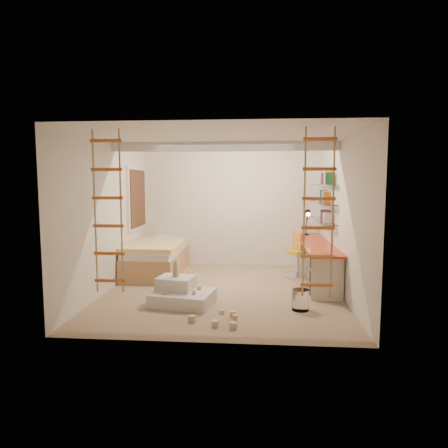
# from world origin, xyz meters

# --- Properties ---
(floor) EXTENTS (4.50, 4.50, 0.00)m
(floor) POSITION_xyz_m (0.00, 0.00, 0.00)
(floor) COLOR #937A5E
(floor) RESTS_ON ground
(ceiling_beam) EXTENTS (4.00, 0.18, 0.16)m
(ceiling_beam) POSITION_xyz_m (0.00, 0.30, 2.52)
(ceiling_beam) COLOR white
(ceiling_beam) RESTS_ON ceiling
(window_frame) EXTENTS (0.06, 1.15, 1.35)m
(window_frame) POSITION_xyz_m (-1.97, 1.50, 1.55)
(window_frame) COLOR white
(window_frame) RESTS_ON wall_left
(window_blind) EXTENTS (0.02, 1.00, 1.20)m
(window_blind) POSITION_xyz_m (-1.93, 1.50, 1.55)
(window_blind) COLOR #4C2D1E
(window_blind) RESTS_ON window_frame
(rope_ladder_left) EXTENTS (0.41, 0.04, 2.13)m
(rope_ladder_left) POSITION_xyz_m (-1.35, -1.75, 1.52)
(rope_ladder_left) COLOR #C15821
(rope_ladder_left) RESTS_ON ceiling
(rope_ladder_right) EXTENTS (0.41, 0.04, 2.13)m
(rope_ladder_right) POSITION_xyz_m (1.35, -1.75, 1.52)
(rope_ladder_right) COLOR orange
(rope_ladder_right) RESTS_ON ceiling
(waste_bin) EXTENTS (0.25, 0.25, 0.31)m
(waste_bin) POSITION_xyz_m (1.24, -0.94, 0.16)
(waste_bin) COLOR white
(waste_bin) RESTS_ON floor
(desk) EXTENTS (0.56, 2.80, 0.75)m
(desk) POSITION_xyz_m (1.72, 0.86, 0.40)
(desk) COLOR red
(desk) RESTS_ON floor
(shelves) EXTENTS (0.25, 1.80, 0.71)m
(shelves) POSITION_xyz_m (1.87, 1.13, 1.50)
(shelves) COLOR white
(shelves) RESTS_ON wall_right
(bed) EXTENTS (1.02, 2.00, 0.69)m
(bed) POSITION_xyz_m (-1.48, 1.23, 0.33)
(bed) COLOR #AD7F51
(bed) RESTS_ON floor
(task_lamp) EXTENTS (0.14, 0.36, 0.57)m
(task_lamp) POSITION_xyz_m (1.67, 1.82, 1.14)
(task_lamp) COLOR black
(task_lamp) RESTS_ON desk
(swivel_chair) EXTENTS (0.69, 0.69, 0.90)m
(swivel_chair) POSITION_xyz_m (1.40, 1.14, 0.33)
(swivel_chair) COLOR gold
(swivel_chair) RESTS_ON floor
(play_platform) EXTENTS (1.02, 0.86, 0.40)m
(play_platform) POSITION_xyz_m (-0.59, -0.76, 0.16)
(play_platform) COLOR silver
(play_platform) RESTS_ON floor
(toy_blocks) EXTENTS (1.15, 1.19, 0.67)m
(toy_blocks) POSITION_xyz_m (-0.24, -1.13, 0.21)
(toy_blocks) COLOR #CCB284
(toy_blocks) RESTS_ON floor
(books) EXTENTS (0.14, 0.70, 0.92)m
(books) POSITION_xyz_m (1.87, 1.13, 1.65)
(books) COLOR white
(books) RESTS_ON shelves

